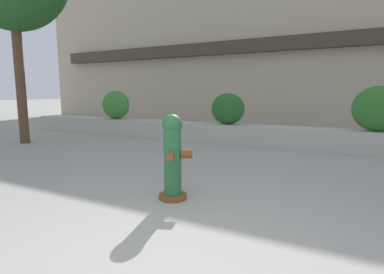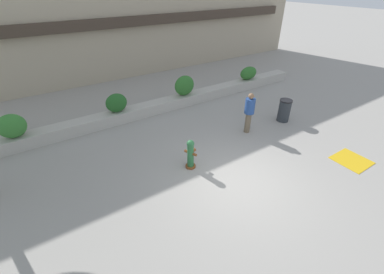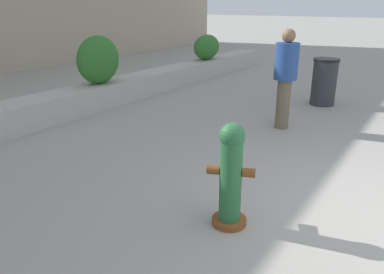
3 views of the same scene
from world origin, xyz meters
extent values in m
plane|color=#9E9991|center=(0.00, 0.00, 0.00)|extent=(120.00, 120.00, 0.00)
cube|color=tan|center=(0.00, 12.00, 4.00)|extent=(30.00, 1.00, 8.00)
cube|color=#3F3328|center=(0.00, 11.32, 3.36)|extent=(27.00, 0.36, 0.56)
cube|color=#B7B2A8|center=(0.00, 6.00, 0.25)|extent=(18.00, 0.70, 0.50)
ellipsoid|color=#387F33|center=(-5.69, 6.00, 0.96)|extent=(0.97, 0.69, 0.92)
ellipsoid|color=#235B23|center=(-1.78, 6.00, 0.92)|extent=(0.93, 0.58, 0.84)
ellipsoid|color=#2D6B28|center=(1.70, 6.00, 1.00)|extent=(1.06, 0.59, 1.00)
ellipsoid|color=#2D6B28|center=(6.04, 6.00, 0.87)|extent=(1.14, 0.57, 0.74)
cylinder|color=brown|center=(-0.84, 1.47, 0.03)|extent=(0.46, 0.46, 0.06)
cylinder|color=#286638|center=(-0.84, 1.47, 0.48)|extent=(0.29, 0.29, 0.85)
sphere|color=#286638|center=(-0.84, 1.47, 0.95)|extent=(0.25, 0.25, 0.25)
cylinder|color=brown|center=(-0.67, 1.54, 0.59)|extent=(0.17, 0.16, 0.11)
cylinder|color=brown|center=(-0.77, 1.31, 0.59)|extent=(0.13, 0.15, 0.09)
cylinder|color=brown|center=(-0.90, 1.63, 0.59)|extent=(0.13, 0.15, 0.09)
cylinder|color=brown|center=(2.45, 2.19, 0.44)|extent=(0.33, 0.33, 0.88)
cylinder|color=#26478C|center=(2.45, 2.19, 1.19)|extent=(0.55, 0.55, 0.62)
sphere|color=#8C6647|center=(2.45, 2.19, 1.61)|extent=(0.23, 0.23, 0.23)
cube|color=gold|center=(4.19, -1.36, 0.01)|extent=(1.12, 1.12, 0.01)
cylinder|color=#2D3338|center=(4.52, 2.04, 0.47)|extent=(0.52, 0.52, 0.95)
cylinder|color=black|center=(4.52, 2.04, 0.98)|extent=(0.55, 0.55, 0.06)
camera|label=1|loc=(1.04, -1.69, 1.33)|focal=28.00mm
camera|label=2|loc=(-4.60, -4.41, 5.57)|focal=24.00mm
camera|label=3|loc=(-3.80, -0.05, 2.13)|focal=35.00mm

